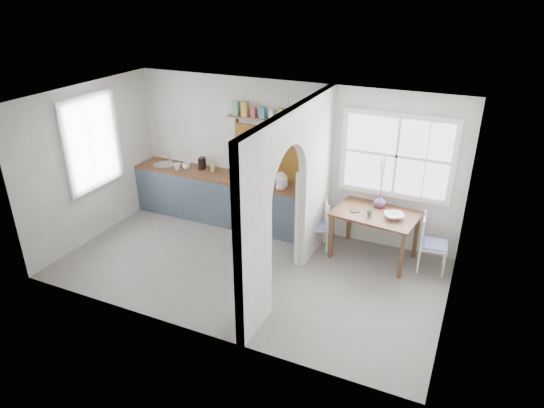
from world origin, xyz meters
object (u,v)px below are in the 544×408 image
at_px(kettle, 281,180).
at_px(vase, 380,201).
at_px(dining_table, 374,235).
at_px(chair_left, 316,225).
at_px(chair_right, 434,244).

bearing_deg(kettle, vase, 11.98).
xyz_separation_m(dining_table, chair_left, (-0.94, -0.09, 0.03)).
height_order(dining_table, vase, vase).
bearing_deg(chair_right, vase, 70.55).
bearing_deg(kettle, chair_left, -6.54).
relative_size(kettle, vase, 1.36).
bearing_deg(chair_left, kettle, -127.04).
bearing_deg(dining_table, vase, 97.93).
height_order(kettle, vase, kettle).
bearing_deg(kettle, chair_right, 4.69).
height_order(chair_right, kettle, kettle).
bearing_deg(dining_table, chair_left, -167.24).
distance_m(chair_left, kettle, 0.94).
bearing_deg(vase, chair_right, -13.82).
relative_size(chair_left, chair_right, 0.95).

